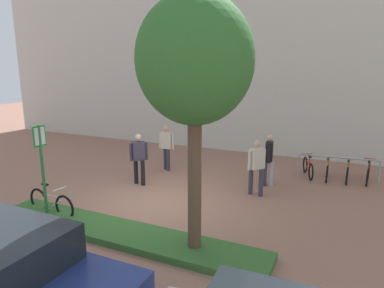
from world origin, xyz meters
name	(u,v)px	position (x,y,z in m)	size (l,w,h in m)	color
ground_plane	(153,204)	(0.00, 0.00, 0.00)	(60.00, 60.00, 0.00)	#936651
building_facade	(239,42)	(0.00, 7.75, 5.00)	(28.00, 1.20, 10.00)	beige
planter_strip	(121,233)	(0.35, -1.99, 0.08)	(7.00, 1.10, 0.16)	#336028
tree_sidewalk	(195,62)	(2.19, -1.91, 3.92)	(2.24, 2.24, 5.20)	brown
parking_sign_post	(42,158)	(-1.99, -1.99, 1.61)	(0.08, 0.36, 2.46)	#2D7238
bike_at_sign	(51,203)	(-2.01, -1.81, 0.35)	(1.68, 0.42, 0.86)	black
bike_rack_cluster	(337,170)	(4.71, 4.62, 0.35)	(2.65, 1.73, 0.83)	#99999E
bollard_steel	(271,173)	(2.74, 2.97, 0.45)	(0.16, 0.16, 0.90)	#ADADB2
person_suited_navy	(269,157)	(2.64, 3.00, 0.98)	(0.32, 0.60, 1.72)	#383342
person_shirt_blue	(167,145)	(-1.28, 3.12, 0.98)	(0.60, 0.29, 1.72)	#383342
person_suited_dark	(139,156)	(-1.29, 1.27, 0.98)	(0.46, 0.46, 1.72)	black
person_shirt_white	(257,164)	(2.50, 1.93, 0.98)	(0.47, 0.48, 1.72)	#383342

